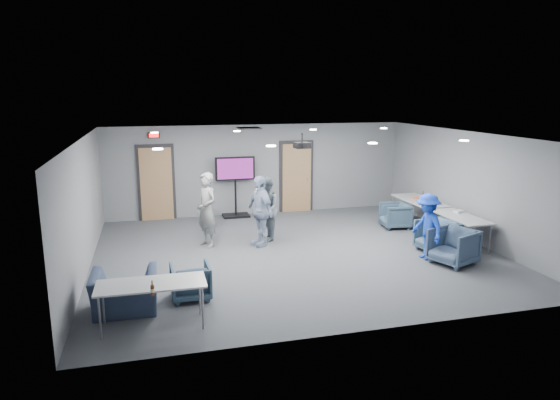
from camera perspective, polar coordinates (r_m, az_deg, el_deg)
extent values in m
plane|color=#3A3D42|center=(11.62, 1.73, -6.03)|extent=(9.00, 9.00, 0.00)
plane|color=silver|center=(11.07, 1.82, 7.36)|extent=(9.00, 9.00, 0.00)
cube|color=slate|center=(15.09, -2.53, 3.50)|extent=(9.00, 0.02, 2.70)
cube|color=slate|center=(7.64, 10.31, -5.42)|extent=(9.00, 0.02, 2.70)
cube|color=slate|center=(10.91, -21.53, -0.75)|extent=(0.02, 8.00, 2.70)
cube|color=slate|center=(13.24, 20.80, 1.48)|extent=(0.02, 8.00, 2.70)
cube|color=black|center=(14.78, -13.95, 1.90)|extent=(1.06, 0.06, 2.24)
cube|color=#9B704B|center=(14.74, -13.94, 1.75)|extent=(0.90, 0.05, 2.10)
cylinder|color=gray|center=(14.71, -12.56, 1.60)|extent=(0.04, 0.10, 0.04)
cube|color=black|center=(15.40, 1.88, 2.66)|extent=(1.06, 0.06, 2.24)
cube|color=#9B704B|center=(15.36, 1.92, 2.53)|extent=(0.90, 0.05, 2.10)
cylinder|color=gray|center=(15.43, 3.22, 2.37)|extent=(0.04, 0.10, 0.04)
cube|color=black|center=(14.57, -14.22, 7.18)|extent=(0.32, 0.06, 0.16)
cube|color=#FF0C0C|center=(14.53, -14.22, 7.17)|extent=(0.26, 0.02, 0.11)
cube|color=black|center=(13.67, -3.58, 8.21)|extent=(0.60, 0.60, 0.03)
cylinder|color=white|center=(8.83, -13.81, 5.68)|extent=(0.18, 0.18, 0.02)
cylinder|color=white|center=(12.42, -14.15, 7.46)|extent=(0.18, 0.18, 0.02)
cylinder|color=white|center=(9.09, -1.04, 6.20)|extent=(0.18, 0.18, 0.02)
cylinder|color=white|center=(12.60, -4.94, 7.85)|extent=(0.18, 0.18, 0.02)
cylinder|color=white|center=(9.75, 10.53, 6.41)|extent=(0.18, 0.18, 0.02)
cylinder|color=white|center=(13.09, 3.80, 8.03)|extent=(0.18, 0.18, 0.02)
cylinder|color=white|center=(10.75, 20.29, 6.39)|extent=(0.18, 0.18, 0.02)
cylinder|color=white|center=(13.85, 11.76, 8.03)|extent=(0.18, 0.18, 0.02)
imported|color=gray|center=(12.01, -8.38, -1.12)|extent=(0.68, 0.78, 1.79)
imported|color=slate|center=(12.34, -1.66, -1.04)|extent=(0.65, 0.81, 1.61)
imported|color=#9FAECC|center=(11.96, -2.30, -1.24)|extent=(0.71, 1.08, 1.71)
imported|color=#1D41BD|center=(11.47, 16.47, -2.93)|extent=(0.60, 0.98, 1.48)
imported|color=#3A5165|center=(13.99, 13.02, -1.74)|extent=(0.82, 0.81, 0.67)
imported|color=#3D5469|center=(12.14, 17.54, -3.97)|extent=(0.92, 0.90, 0.74)
imported|color=#3E516B|center=(11.39, 19.17, -5.05)|extent=(1.10, 1.09, 0.78)
imported|color=#374D60|center=(9.20, -10.19, -9.13)|extent=(0.71, 0.72, 0.64)
imported|color=#34405A|center=(8.92, -17.30, -10.01)|extent=(1.10, 0.96, 0.70)
cube|color=#B9BCBE|center=(14.27, 15.67, -0.05)|extent=(0.79, 1.90, 0.03)
cylinder|color=gray|center=(14.94, 12.88, -0.80)|extent=(0.04, 0.04, 0.70)
cylinder|color=gray|center=(13.47, 16.27, -2.40)|extent=(0.04, 0.04, 0.70)
cylinder|color=gray|center=(15.24, 14.99, -0.66)|extent=(0.04, 0.04, 0.70)
cylinder|color=gray|center=(13.80, 18.52, -2.20)|extent=(0.04, 0.04, 0.70)
cube|color=#B9BCBE|center=(12.71, 19.95, -1.81)|extent=(0.70, 1.68, 0.03)
cylinder|color=gray|center=(13.27, 17.03, -2.67)|extent=(0.04, 0.04, 0.70)
cylinder|color=gray|center=(12.06, 20.80, -4.42)|extent=(0.04, 0.04, 0.70)
cylinder|color=gray|center=(13.56, 18.98, -2.49)|extent=(0.04, 0.04, 0.70)
cylinder|color=gray|center=(12.37, 22.84, -4.17)|extent=(0.04, 0.04, 0.70)
cube|color=#B9BCBE|center=(8.13, -14.51, -9.27)|extent=(1.69, 0.72, 0.03)
cylinder|color=gray|center=(8.53, -9.17, -10.61)|extent=(0.04, 0.04, 0.70)
cylinder|color=gray|center=(8.56, -19.56, -11.11)|extent=(0.04, 0.04, 0.70)
cylinder|color=gray|center=(8.04, -8.82, -12.08)|extent=(0.04, 0.04, 0.70)
cylinder|color=gray|center=(8.07, -19.90, -12.60)|extent=(0.04, 0.04, 0.70)
cylinder|color=#50250D|center=(7.62, -14.37, -9.97)|extent=(0.06, 0.06, 0.16)
cylinder|color=#50250D|center=(7.58, -14.41, -9.17)|extent=(0.02, 0.02, 0.07)
cylinder|color=beige|center=(7.62, -14.37, -9.97)|extent=(0.06, 0.06, 0.05)
cylinder|color=#50250D|center=(14.29, 16.03, 0.36)|extent=(0.06, 0.06, 0.17)
cylinder|color=#50250D|center=(14.27, 16.06, 0.84)|extent=(0.02, 0.02, 0.08)
cylinder|color=beige|center=(14.29, 16.03, 0.36)|extent=(0.06, 0.06, 0.06)
cube|color=orange|center=(14.41, 15.28, 0.24)|extent=(0.22, 0.16, 0.05)
cube|color=silver|center=(13.07, 19.75, -1.24)|extent=(0.28, 0.23, 0.05)
cube|color=black|center=(14.97, -5.05, -1.76)|extent=(0.78, 0.56, 0.06)
cylinder|color=black|center=(14.82, -5.10, 0.84)|extent=(0.06, 0.06, 1.34)
cube|color=black|center=(14.69, -5.16, 3.61)|extent=(1.17, 0.07, 0.69)
cube|color=#671662|center=(14.64, -5.13, 3.58)|extent=(1.06, 0.01, 0.60)
cylinder|color=black|center=(11.93, 2.55, 7.13)|extent=(0.04, 0.04, 0.22)
cube|color=black|center=(11.94, 2.54, 6.27)|extent=(0.38, 0.34, 0.14)
cylinder|color=black|center=(11.79, 2.78, 6.19)|extent=(0.08, 0.06, 0.08)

